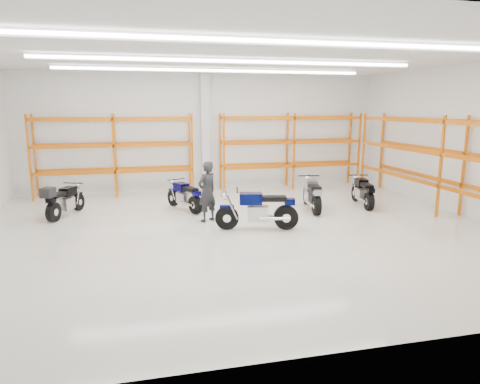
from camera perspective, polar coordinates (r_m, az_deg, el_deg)
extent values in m
plane|color=beige|center=(11.51, -0.17, -5.05)|extent=(14.00, 14.00, 0.00)
cube|color=white|center=(16.97, -4.77, 7.92)|extent=(14.00, 0.02, 4.50)
cube|color=white|center=(5.46, 14.11, 0.50)|extent=(14.00, 0.02, 4.50)
cube|color=white|center=(14.37, 28.33, 6.01)|extent=(0.02, 12.00, 4.50)
cube|color=white|center=(11.11, -0.18, 17.81)|extent=(14.00, 12.00, 0.02)
cube|color=white|center=(8.23, 4.79, 19.36)|extent=(10.00, 0.22, 0.10)
cube|color=white|center=(11.59, -0.76, 17.04)|extent=(10.00, 0.22, 0.10)
cube|color=white|center=(14.52, -3.40, 15.86)|extent=(10.00, 0.22, 0.10)
cylinder|color=black|center=(11.47, -1.75, -3.47)|extent=(0.65, 0.26, 0.63)
cylinder|color=black|center=(11.55, 6.16, -3.37)|extent=(0.68, 0.33, 0.66)
cylinder|color=silver|center=(11.47, -1.75, -3.47)|extent=(0.24, 0.19, 0.21)
cylinder|color=silver|center=(11.55, 6.16, -3.37)|extent=(0.27, 0.26, 0.23)
cube|color=#03093B|center=(11.39, -1.76, -1.93)|extent=(0.41, 0.24, 0.06)
cube|color=#B7B7BC|center=(11.45, 2.38, -2.84)|extent=(0.62, 0.49, 0.40)
cube|color=#A5A5AA|center=(11.51, 4.38, -3.34)|extent=(0.75, 0.28, 0.08)
cube|color=#03093B|center=(11.35, 1.44, -0.88)|extent=(0.66, 0.48, 0.30)
cube|color=black|center=(11.39, 4.42, -0.87)|extent=(0.75, 0.46, 0.13)
cube|color=#03093B|center=(11.46, 6.62, -1.27)|extent=(0.32, 0.29, 0.17)
cylinder|color=black|center=(11.30, -0.38, 0.27)|extent=(0.19, 0.73, 0.04)
sphere|color=silver|center=(11.33, -1.98, -0.57)|extent=(0.20, 0.20, 0.20)
cylinder|color=silver|center=(11.35, 4.67, -3.55)|extent=(0.80, 0.26, 0.10)
cylinder|color=black|center=(14.47, -20.71, -1.27)|extent=(0.31, 0.55, 0.55)
cylinder|color=black|center=(13.34, -23.61, -2.48)|extent=(0.37, 0.58, 0.56)
cylinder|color=silver|center=(14.47, -20.71, -1.27)|extent=(0.19, 0.22, 0.18)
cylinder|color=silver|center=(13.34, -23.61, -2.48)|extent=(0.24, 0.25, 0.20)
cube|color=black|center=(14.42, -20.79, -0.21)|extent=(0.25, 0.35, 0.05)
cube|color=#B7B7BC|center=(13.86, -22.19, -1.45)|extent=(0.48, 0.56, 0.35)
cube|color=#A5A5AA|center=(13.59, -22.92, -2.14)|extent=(0.34, 0.63, 0.07)
cube|color=black|center=(13.93, -21.95, 0.08)|extent=(0.48, 0.59, 0.25)
cube|color=black|center=(13.50, -23.06, -0.34)|extent=(0.48, 0.66, 0.11)
cube|color=black|center=(13.21, -23.91, -0.97)|extent=(0.28, 0.29, 0.15)
cylinder|color=black|center=(14.15, -21.37, 1.11)|extent=(0.60, 0.27, 0.03)
sphere|color=silver|center=(14.41, -20.78, 0.74)|extent=(0.17, 0.17, 0.17)
cylinder|color=silver|center=(13.64, -23.52, -2.14)|extent=(0.34, 0.66, 0.08)
cube|color=black|center=(13.07, -24.25, -0.06)|extent=(0.42, 0.44, 0.27)
cylinder|color=black|center=(14.34, -8.93, -0.78)|extent=(0.33, 0.54, 0.55)
cylinder|color=black|center=(13.20, -5.96, -1.71)|extent=(0.39, 0.58, 0.56)
cylinder|color=silver|center=(14.34, -8.93, -0.78)|extent=(0.19, 0.22, 0.18)
cylinder|color=silver|center=(13.20, -5.96, -1.71)|extent=(0.25, 0.26, 0.20)
cube|color=#060443|center=(14.29, -8.96, 0.29)|extent=(0.26, 0.35, 0.05)
cube|color=#B7B7BC|center=(13.72, -7.46, -0.82)|extent=(0.50, 0.57, 0.35)
cube|color=#A5A5AA|center=(13.45, -6.68, -1.44)|extent=(0.37, 0.62, 0.07)
cube|color=#060443|center=(13.79, -7.85, 0.69)|extent=(0.50, 0.59, 0.25)
cube|color=black|center=(13.36, -6.72, 0.38)|extent=(0.51, 0.66, 0.11)
cube|color=#060443|center=(13.06, -5.82, -0.18)|extent=(0.28, 0.30, 0.15)
cylinder|color=black|center=(14.02, -8.52, 1.68)|extent=(0.59, 0.31, 0.03)
sphere|color=silver|center=(14.28, -9.06, 1.24)|extent=(0.17, 0.17, 0.17)
cylinder|color=silver|center=(13.35, -7.12, -1.55)|extent=(0.37, 0.65, 0.08)
cylinder|color=black|center=(14.60, 8.86, -0.46)|extent=(0.22, 0.61, 0.60)
cylinder|color=black|center=(13.18, 10.18, -1.74)|extent=(0.29, 0.64, 0.62)
cylinder|color=silver|center=(14.60, 8.86, -0.46)|extent=(0.17, 0.22, 0.20)
cylinder|color=silver|center=(13.18, 10.18, -1.74)|extent=(0.23, 0.25, 0.22)
cube|color=gray|center=(14.55, 8.90, 0.69)|extent=(0.21, 0.38, 0.06)
cube|color=#B7B7BC|center=(13.84, 9.53, -0.63)|extent=(0.44, 0.57, 0.38)
cube|color=#A5A5AA|center=(13.50, 9.86, -1.37)|extent=(0.24, 0.71, 0.08)
cube|color=gray|center=(13.94, 9.42, 1.05)|extent=(0.43, 0.61, 0.28)
cube|color=black|center=(13.40, 9.92, 0.62)|extent=(0.41, 0.70, 0.12)
cube|color=gray|center=(13.02, 10.32, -0.06)|extent=(0.26, 0.29, 0.16)
cylinder|color=black|center=(14.23, 9.16, 2.16)|extent=(0.69, 0.16, 0.04)
sphere|color=silver|center=(14.54, 8.90, 1.73)|extent=(0.19, 0.19, 0.19)
cylinder|color=silver|center=(13.42, 9.23, -1.42)|extent=(0.22, 0.75, 0.09)
cylinder|color=black|center=(15.47, 15.12, -0.13)|extent=(0.21, 0.57, 0.56)
cylinder|color=black|center=(14.16, 16.83, -1.21)|extent=(0.27, 0.60, 0.58)
cylinder|color=silver|center=(15.47, 15.12, -0.13)|extent=(0.16, 0.21, 0.19)
cylinder|color=silver|center=(14.16, 16.83, -1.21)|extent=(0.22, 0.24, 0.21)
cube|color=black|center=(15.41, 15.18, 0.89)|extent=(0.20, 0.36, 0.06)
cube|color=#B7B7BC|center=(14.76, 16.00, -0.26)|extent=(0.42, 0.54, 0.36)
cube|color=#A5A5AA|center=(14.45, 16.42, -0.91)|extent=(0.23, 0.66, 0.07)
cube|color=black|center=(14.86, 15.87, 1.21)|extent=(0.41, 0.57, 0.26)
cube|color=black|center=(14.37, 16.52, 0.84)|extent=(0.39, 0.66, 0.11)
cube|color=black|center=(14.02, 17.02, 0.25)|extent=(0.25, 0.28, 0.15)
cylinder|color=black|center=(15.12, 15.53, 2.19)|extent=(0.65, 0.15, 0.03)
sphere|color=silver|center=(15.41, 15.18, 1.81)|extent=(0.18, 0.18, 0.18)
cylinder|color=silver|center=(14.37, 15.90, -0.95)|extent=(0.21, 0.71, 0.08)
imported|color=black|center=(12.20, -4.41, 0.06)|extent=(0.76, 0.70, 1.74)
cube|color=white|center=(16.79, -4.68, 7.88)|extent=(0.32, 0.32, 4.50)
cube|color=#DA5A08|center=(17.14, -25.69, 4.36)|extent=(0.07, 0.07, 3.00)
cube|color=#DA5A08|center=(16.37, -26.27, 4.03)|extent=(0.07, 0.07, 3.00)
cube|color=#DA5A08|center=(16.76, -16.28, 4.89)|extent=(0.07, 0.07, 3.00)
cube|color=#DA5A08|center=(15.96, -16.43, 4.58)|extent=(0.07, 0.07, 3.00)
cube|color=#DA5A08|center=(16.84, -6.70, 5.29)|extent=(0.07, 0.07, 3.00)
cube|color=#DA5A08|center=(16.05, -6.37, 5.01)|extent=(0.07, 0.07, 3.00)
cube|color=#DA5A08|center=(16.83, -16.18, 2.99)|extent=(5.60, 0.07, 0.12)
cube|color=#DA5A08|center=(16.03, -16.31, 2.59)|extent=(5.60, 0.07, 0.12)
cube|color=#DA5A08|center=(16.72, -16.35, 6.16)|extent=(5.60, 0.07, 0.12)
cube|color=#DA5A08|center=(15.93, -16.50, 5.92)|extent=(5.60, 0.07, 0.12)
cube|color=#DA5A08|center=(16.67, -16.53, 9.37)|extent=(5.60, 0.07, 0.12)
cube|color=#DA5A08|center=(15.87, -16.69, 9.29)|extent=(5.60, 0.07, 0.12)
cube|color=#DA5A08|center=(17.01, -2.66, 5.42)|extent=(0.07, 0.07, 3.00)
cube|color=#DA5A08|center=(16.23, -2.14, 5.14)|extent=(0.07, 0.07, 3.00)
cube|color=#DA5A08|center=(17.73, 6.31, 5.60)|extent=(0.07, 0.07, 3.00)
cube|color=#DA5A08|center=(16.99, 7.21, 5.33)|extent=(0.07, 0.07, 3.00)
cube|color=#DA5A08|center=(18.85, 14.41, 5.65)|extent=(0.07, 0.07, 3.00)
cube|color=#DA5A08|center=(18.15, 15.57, 5.38)|extent=(0.07, 0.07, 3.00)
cube|color=#DA5A08|center=(17.80, 6.27, 3.80)|extent=(5.60, 0.07, 0.12)
cube|color=#DA5A08|center=(17.05, 7.16, 3.45)|extent=(5.60, 0.07, 0.12)
cube|color=#DA5A08|center=(17.70, 6.34, 6.81)|extent=(5.60, 0.07, 0.12)
cube|color=#DA5A08|center=(16.95, 7.24, 6.59)|extent=(5.60, 0.07, 0.12)
cube|color=#DA5A08|center=(17.65, 6.40, 9.84)|extent=(5.60, 0.07, 0.12)
cube|color=#DA5A08|center=(16.90, 7.32, 9.76)|extent=(5.60, 0.07, 0.12)
cube|color=#DA5A08|center=(14.37, 27.69, 3.05)|extent=(0.07, 0.07, 3.00)
cube|color=#DA5A08|center=(13.86, 25.17, 3.01)|extent=(0.07, 0.07, 3.00)
cube|color=#DA5A08|center=(17.99, 18.36, 5.18)|extent=(0.07, 0.07, 3.00)
cube|color=#DA5A08|center=(17.58, 16.13, 5.18)|extent=(0.07, 0.07, 3.00)
cube|color=#DA5A08|center=(14.45, 27.48, 0.84)|extent=(0.07, 9.00, 0.12)
cube|color=#DA5A08|center=(13.94, 24.98, 0.73)|extent=(0.07, 9.00, 0.12)
cube|color=#DA5A08|center=(14.33, 27.82, 4.53)|extent=(0.07, 9.00, 0.12)
cube|color=#DA5A08|center=(13.82, 25.30, 4.55)|extent=(0.07, 9.00, 0.12)
cube|color=#DA5A08|center=(14.27, 28.17, 8.26)|extent=(0.07, 9.00, 0.12)
cube|color=#DA5A08|center=(13.76, 25.63, 8.42)|extent=(0.07, 9.00, 0.12)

